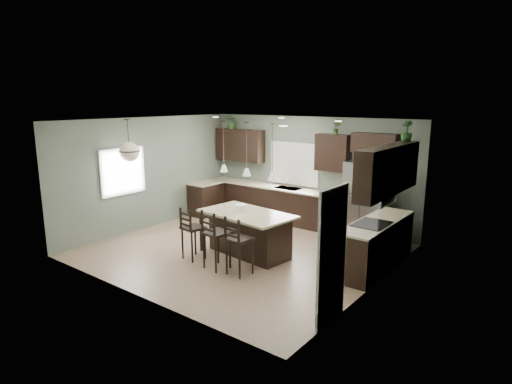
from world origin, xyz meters
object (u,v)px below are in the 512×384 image
object	(u,v)px
kitchen_island	(247,234)
serving_dish	(240,208)
refrigerator	(366,201)
bar_stool_right	(239,245)
plant_back_left	(232,122)
bar_stool_left	(193,233)
bar_stool_center	(217,239)

from	to	relation	value
kitchen_island	serving_dish	xyz separation A→B (m)	(-0.20, 0.02, 0.53)
kitchen_island	refrigerator	bearing A→B (deg)	64.54
serving_dish	bar_stool_right	world-z (taller)	bar_stool_right
refrigerator	kitchen_island	bearing A→B (deg)	-122.26
bar_stool_right	plant_back_left	world-z (taller)	plant_back_left
refrigerator	plant_back_left	world-z (taller)	plant_back_left
refrigerator	plant_back_left	xyz separation A→B (m)	(-4.25, 0.22, 1.67)
plant_back_left	kitchen_island	bearing A→B (deg)	-44.97
refrigerator	plant_back_left	size ratio (longest dim) A/B	4.74
kitchen_island	bar_stool_left	distance (m)	1.12
kitchen_island	plant_back_left	world-z (taller)	plant_back_left
bar_stool_center	bar_stool_right	world-z (taller)	bar_stool_center
plant_back_left	bar_stool_center	bearing A→B (deg)	-53.39
bar_stool_right	plant_back_left	bearing A→B (deg)	136.77
plant_back_left	refrigerator	bearing A→B (deg)	-3.02
serving_dish	bar_stool_center	size ratio (longest dim) A/B	0.20
bar_stool_left	plant_back_left	size ratio (longest dim) A/B	2.81
serving_dish	refrigerator	bearing A→B (deg)	54.30
refrigerator	kitchen_island	xyz separation A→B (m)	(-1.56, -2.47, -0.46)
bar_stool_right	serving_dish	bearing A→B (deg)	133.44
bar_stool_left	bar_stool_right	xyz separation A→B (m)	(1.25, -0.04, 0.02)
bar_stool_center	bar_stool_right	size ratio (longest dim) A/B	1.04
refrigerator	bar_stool_center	xyz separation A→B (m)	(-1.57, -3.39, -0.33)
serving_dish	plant_back_left	xyz separation A→B (m)	(-2.49, 2.67, 1.60)
refrigerator	kitchen_island	world-z (taller)	refrigerator
kitchen_island	bar_stool_right	distance (m)	1.02
refrigerator	serving_dish	size ratio (longest dim) A/B	7.71
kitchen_island	bar_stool_right	world-z (taller)	bar_stool_right
refrigerator	bar_stool_center	size ratio (longest dim) A/B	1.57
plant_back_left	bar_stool_right	bearing A→B (deg)	-47.96
refrigerator	bar_stool_left	xyz separation A→B (m)	(-2.29, -3.30, -0.38)
serving_dish	bar_stool_right	size ratio (longest dim) A/B	0.21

